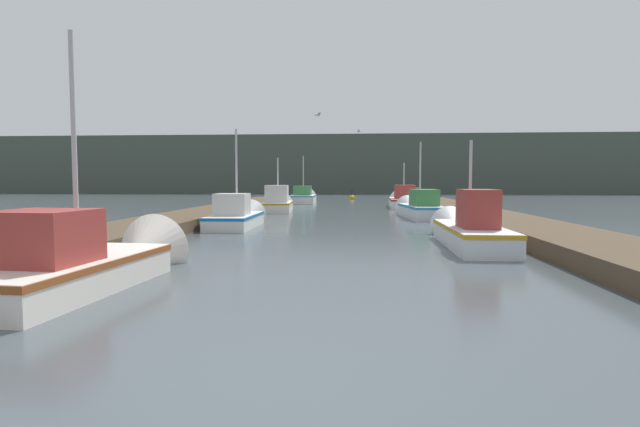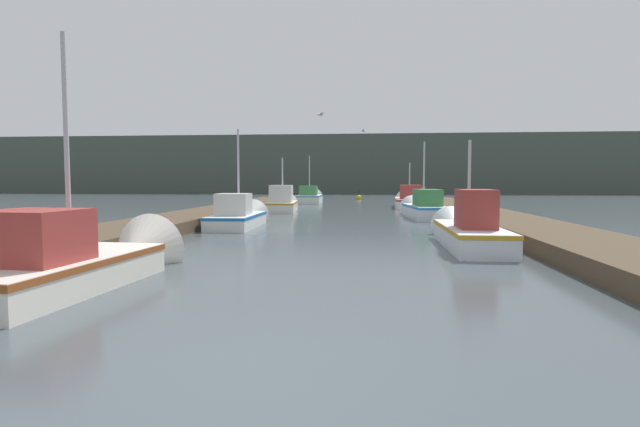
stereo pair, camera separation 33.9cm
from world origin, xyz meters
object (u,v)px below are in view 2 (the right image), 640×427
object	(u,v)px
fishing_boat_4	(283,203)
mooring_piling_1	(424,197)
channel_buoy	(359,198)
fishing_boat_2	(240,216)
fishing_boat_1	(466,229)
mooring_piling_0	(478,213)
seagull_lead	(320,115)
seagull_1	(363,131)
fishing_boat_3	(422,208)
fishing_boat_6	(310,197)
fishing_boat_5	(409,200)
fishing_boat_0	(85,259)

from	to	relation	value
fishing_boat_4	mooring_piling_1	size ratio (longest dim) A/B	3.96
channel_buoy	fishing_boat_2	bearing A→B (deg)	-98.54
fishing_boat_1	channel_buoy	size ratio (longest dim) A/B	5.61
mooring_piling_0	seagull_lead	xyz separation A→B (m)	(-5.91, 3.16, 3.91)
seagull_1	mooring_piling_1	bearing A→B (deg)	152.30
fishing_boat_3	channel_buoy	size ratio (longest dim) A/B	5.33
fishing_boat_1	seagull_lead	xyz separation A→B (m)	(-4.73, 7.21, 4.11)
mooring_piling_0	fishing_boat_6	bearing A→B (deg)	112.30
fishing_boat_4	channel_buoy	world-z (taller)	fishing_boat_4
fishing_boat_3	seagull_1	distance (m)	6.15
fishing_boat_5	fishing_boat_1	bearing A→B (deg)	-88.09
fishing_boat_1	seagull_lead	distance (m)	9.55
fishing_boat_0	fishing_boat_5	world-z (taller)	fishing_boat_0
fishing_boat_1	mooring_piling_0	world-z (taller)	fishing_boat_1
mooring_piling_0	seagull_1	xyz separation A→B (m)	(-4.15, 9.75, 3.85)
mooring_piling_1	fishing_boat_0	bearing A→B (deg)	-108.32
fishing_boat_5	seagull_lead	xyz separation A→B (m)	(-4.73, -11.99, 4.08)
seagull_1	fishing_boat_3	bearing A→B (deg)	42.13
fishing_boat_3	mooring_piling_1	xyz separation A→B (m)	(1.18, 10.16, 0.19)
channel_buoy	seagull_lead	size ratio (longest dim) A/B	1.87
fishing_boat_0	seagull_1	xyz separation A→B (m)	(4.62, 19.63, 4.08)
fishing_boat_2	fishing_boat_6	xyz separation A→B (m)	(0.42, 19.56, 0.05)
mooring_piling_0	seagull_1	world-z (taller)	seagull_1
fishing_boat_2	fishing_boat_5	xyz separation A→B (m)	(7.62, 14.29, 0.08)
mooring_piling_0	fishing_boat_0	bearing A→B (deg)	-131.57
fishing_boat_3	channel_buoy	distance (m)	22.21
fishing_boat_2	fishing_boat_4	distance (m)	9.35
fishing_boat_5	fishing_boat_4	bearing A→B (deg)	-144.92
fishing_boat_4	fishing_boat_3	bearing A→B (deg)	-33.64
fishing_boat_0	channel_buoy	world-z (taller)	fishing_boat_0
fishing_boat_3	fishing_boat_0	bearing A→B (deg)	-120.71
fishing_boat_5	mooring_piling_0	size ratio (longest dim) A/B	4.95
fishing_boat_3	fishing_boat_4	world-z (taller)	fishing_boat_3
fishing_boat_0	mooring_piling_1	bearing A→B (deg)	75.85
fishing_boat_2	fishing_boat_4	xyz separation A→B (m)	(0.06, 9.35, 0.09)
fishing_boat_1	fishing_boat_3	xyz separation A→B (m)	(-0.11, 10.14, 0.02)
fishing_boat_0	seagull_1	size ratio (longest dim) A/B	9.06
mooring_piling_1	fishing_boat_1	bearing A→B (deg)	-93.02
fishing_boat_0	fishing_boat_4	size ratio (longest dim) A/B	1.01
fishing_boat_1	fishing_boat_6	world-z (taller)	fishing_boat_6
fishing_boat_1	mooring_piling_0	xyz separation A→B (m)	(1.18, 4.06, 0.20)
seagull_lead	fishing_boat_6	bearing A→B (deg)	161.34
fishing_boat_4	mooring_piling_1	bearing A→B (deg)	30.30
mooring_piling_1	seagull_1	distance (m)	8.56
fishing_boat_0	channel_buoy	xyz separation A→B (m)	(4.05, 37.90, -0.25)
fishing_boat_4	mooring_piling_0	size ratio (longest dim) A/B	3.99
fishing_boat_2	fishing_boat_3	world-z (taller)	fishing_boat_2
fishing_boat_0	mooring_piling_1	distance (m)	27.52
fishing_boat_1	channel_buoy	distance (m)	32.27
fishing_boat_2	mooring_piling_1	world-z (taller)	fishing_boat_2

